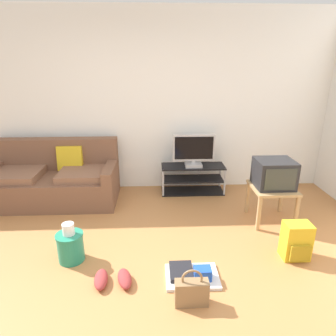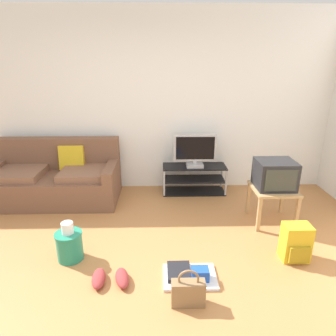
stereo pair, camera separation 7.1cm
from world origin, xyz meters
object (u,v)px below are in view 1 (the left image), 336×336
Objects in this scene: crt_tv at (274,173)px; cleaning_bucket at (70,245)px; couch at (54,180)px; handbag at (192,292)px; tv_stand at (193,179)px; backpack at (296,241)px; side_table at (272,192)px; sneakers_pair at (113,279)px; flat_tv at (194,151)px; floor_tray at (192,275)px.

cleaning_bucket is at bearing -162.56° from crt_tv.
couch reaches higher than handbag.
backpack is at bearing -63.57° from tv_stand.
handbag is at bearing -130.26° from crt_tv.
side_table reaches higher than handbag.
handbag is at bearing -22.11° from sneakers_pair.
handbag is 0.82× the size of cleaning_bucket.
sneakers_pair is at bearing -59.82° from couch.
tv_stand reaches higher than backpack.
backpack is at bearing -63.27° from flat_tv.
sneakers_pair is at bearing -115.93° from tv_stand.
backpack is 1.88m from sneakers_pair.
floor_tray is (-1.14, -1.06, -0.35)m from side_table.
side_table reaches higher than floor_tray.
tv_stand is at bearing 5.53° from couch.
flat_tv is at bearing -90.00° from tv_stand.
sneakers_pair is 0.76× the size of floor_tray.
tv_stand is at bearing 95.51° from backpack.
backpack reaches higher than floor_tray.
crt_tv is at bearing 43.31° from floor_tray.
handbag is at bearing -97.22° from tv_stand.
floor_tray is at bearing -137.13° from side_table.
side_table is at bearing -14.26° from couch.
flat_tv is (0.00, -0.02, 0.46)m from tv_stand.
floor_tray is at bearing -15.57° from cleaning_bucket.
flat_tv is at bearing 95.81° from backpack.
side_table is at bearing 42.87° from floor_tray.
handbag reaches higher than sneakers_pair.
cleaning_bucket is 0.61m from sneakers_pair.
cleaning_bucket is (-1.17, 0.65, 0.05)m from handbag.
flat_tv is 1.97m from backpack.
couch is at bearing -175.09° from flat_tv.
crt_tv is 0.91× the size of floor_tray.
crt_tv is 1.16× the size of backpack.
handbag is (-0.29, -2.32, -0.09)m from tv_stand.
cleaning_bucket reaches higher than sneakers_pair.
tv_stand is 2.03m from floor_tray.
backpack is (2.92, -1.53, -0.13)m from couch.
crt_tv is 1.67m from floor_tray.
backpack reaches higher than sneakers_pair.
side_table is 1.83m from handbag.
tv_stand is 0.46m from flat_tv.
side_table is at bearing 30.20° from sneakers_pair.
couch is at bearing 135.02° from floor_tray.
flat_tv is 1.27m from crt_tv.
sneakers_pair is (-1.85, -0.31, -0.15)m from backpack.
sneakers_pair is (-0.99, -2.01, -0.63)m from flat_tv.
flat_tv is 2.38m from handbag.
couch is at bearing 165.74° from side_table.
couch reaches higher than side_table.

